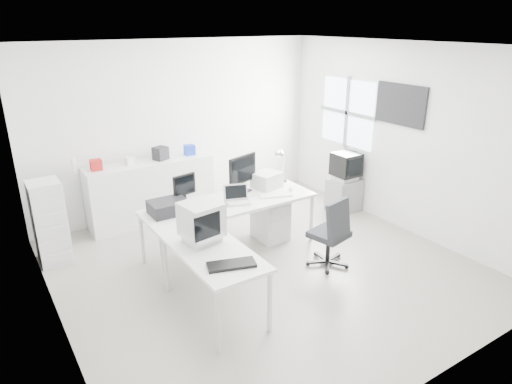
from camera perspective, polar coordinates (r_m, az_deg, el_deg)
floor at (r=6.12m, az=1.03°, el=-9.35°), size 5.00×5.00×0.01m
ceiling at (r=5.30m, az=1.23°, el=17.83°), size 5.00×5.00×0.01m
back_wall at (r=7.68m, az=-9.45°, el=7.92°), size 5.00×0.02×2.80m
left_wall at (r=4.72m, az=-24.97°, el=-2.02°), size 0.02×5.00×2.80m
right_wall at (r=7.21m, az=17.95°, el=6.34°), size 0.02×5.00×2.80m
window at (r=7.94m, az=11.34°, el=9.68°), size 0.02×1.20×1.10m
wall_picture at (r=7.15m, az=17.62°, el=10.38°), size 0.04×0.90×0.60m
main_desk at (r=6.35m, az=-3.16°, el=-4.39°), size 2.40×0.80×0.75m
side_desk at (r=5.14m, az=-5.28°, el=-10.95°), size 0.70×1.40×0.75m
drawer_pedestal at (r=6.76m, az=1.80°, el=-3.45°), size 0.40×0.50×0.60m
inkjet_printer at (r=5.92m, az=-10.89°, el=-1.85°), size 0.47×0.37×0.17m
lcd_monitor_small at (r=6.11m, az=-8.92°, el=0.25°), size 0.36×0.25×0.42m
lcd_monitor_large at (r=6.48m, az=-1.69°, el=2.30°), size 0.56×0.35×0.54m
laptop at (r=6.10m, az=-2.37°, el=-0.40°), size 0.47×0.47×0.24m
white_keyboard at (r=6.40m, az=2.49°, el=-0.41°), size 0.48×0.29×0.02m
white_mouse at (r=6.60m, az=4.37°, el=0.39°), size 0.06×0.06×0.06m
laser_printer at (r=6.71m, az=1.38°, el=1.52°), size 0.46×0.42×0.22m
desk_lamp at (r=6.93m, az=3.41°, el=3.02°), size 0.16×0.16×0.43m
crt_monitor at (r=5.05m, az=-6.84°, el=-3.71°), size 0.47×0.47×0.48m
black_keyboard at (r=4.64m, az=-3.09°, el=-9.06°), size 0.52×0.33×0.03m
office_chair at (r=6.03m, az=9.13°, el=-4.81°), size 0.69×0.69×0.99m
tv_cabinet at (r=7.90m, az=10.93°, el=-0.36°), size 0.51×0.41×0.55m
crt_tv at (r=7.74m, az=11.18°, el=3.11°), size 0.50×0.48×0.45m
sideboard at (r=7.47m, az=-12.94°, el=0.07°), size 2.00×0.50×1.00m
clutter_box_a at (r=7.08m, az=-19.36°, el=3.21°), size 0.16×0.15×0.16m
clutter_box_b at (r=7.21m, az=-15.52°, el=3.78°), size 0.14×0.12×0.12m
clutter_box_c at (r=7.35m, az=-11.85°, el=4.76°), size 0.26×0.25×0.20m
clutter_box_d at (r=7.54m, az=-8.30°, el=5.23°), size 0.18×0.16×0.16m
clutter_bottle at (r=7.05m, az=-21.82°, el=3.08°), size 0.07×0.07×0.22m
filing_cabinet at (r=6.62m, az=-24.41°, el=-3.48°), size 0.39×0.47×1.12m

